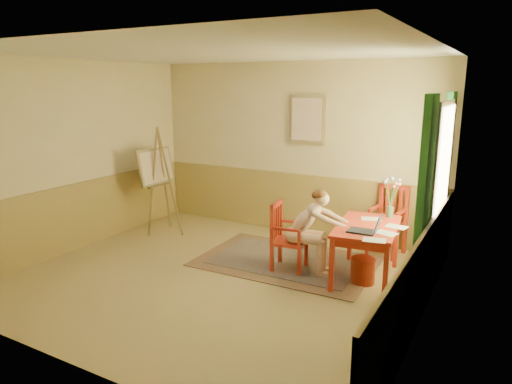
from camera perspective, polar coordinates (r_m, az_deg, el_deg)
The scene contains 14 objects.
room at distance 5.73m, azimuth -4.87°, elevation 2.60°, with size 5.04×4.54×2.84m.
wainscot at distance 6.60m, azimuth -0.85°, elevation -3.99°, with size 5.00×4.50×1.00m.
window at distance 5.91m, azimuth 21.44°, elevation 1.52°, with size 0.12×2.01×2.20m.
wall_portrait at distance 7.48m, azimuth 6.26°, elevation 8.88°, with size 0.60×0.05×0.76m.
rug at distance 6.62m, azimuth 3.74°, elevation -8.46°, with size 2.44×1.66×0.02m.
table at distance 6.01m, azimuth 13.49°, elevation -4.79°, with size 0.86×1.28×0.72m.
chair_left at distance 6.23m, azimuth 3.74°, elevation -5.48°, with size 0.48×0.46×0.92m.
chair_back at distance 7.05m, azimuth 16.00°, elevation -3.36°, with size 0.51×0.52×1.01m.
figure at distance 6.09m, azimuth 6.61°, elevation -4.32°, with size 0.86×0.42×1.13m.
laptop at distance 5.67m, azimuth 13.48°, elevation -4.42°, with size 0.39×0.24×0.23m.
papers at distance 5.85m, azimuth 15.22°, elevation -4.43°, with size 0.65×1.07×0.00m.
vase at distance 6.37m, azimuth 16.27°, elevation -0.81°, with size 0.21×0.27×0.54m.
wastebasket at distance 6.05m, azimuth 12.99°, elevation -9.37°, with size 0.30×0.30×0.32m, color #A12E16.
easel at distance 7.84m, azimuth -11.99°, elevation 2.59°, with size 0.59×0.78×1.77m.
Camera 1 is at (3.16, -4.67, 2.44)m, focal length 32.56 mm.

